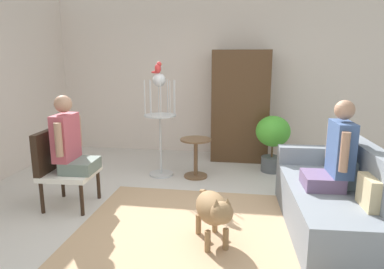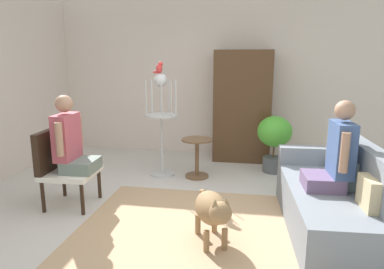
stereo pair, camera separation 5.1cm
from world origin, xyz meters
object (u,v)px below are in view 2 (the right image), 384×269
object	(u,v)px
couch	(334,199)
bird_cage_stand	(161,116)
armchair	(61,163)
armoire_cabinet	(242,106)
dog	(212,209)
potted_plant	(274,137)
person_on_couch	(336,155)
parrot	(159,68)
person_on_armchair	(71,141)
round_end_table	(197,156)

from	to	relation	value
couch	bird_cage_stand	xyz separation A→B (m)	(-2.18, 1.37, 0.58)
couch	armchair	world-z (taller)	armchair
bird_cage_stand	armoire_cabinet	size ratio (longest dim) A/B	0.81
armchair	bird_cage_stand	bearing A→B (deg)	54.23
armchair	bird_cage_stand	distance (m)	1.60
armchair	armoire_cabinet	bearing A→B (deg)	48.75
couch	dog	xyz separation A→B (m)	(-1.20, -0.52, 0.03)
armchair	potted_plant	distance (m)	3.09
armchair	person_on_couch	distance (m)	3.07
parrot	potted_plant	bearing A→B (deg)	14.66
person_on_couch	potted_plant	xyz separation A→B (m)	(-0.47, 1.84, -0.25)
armchair	person_on_armchair	bearing A→B (deg)	2.28
person_on_couch	bird_cage_stand	size ratio (longest dim) A/B	0.58
couch	armoire_cabinet	distance (m)	2.73
parrot	dog	bearing A→B (deg)	-62.14
person_on_couch	armchair	bearing A→B (deg)	177.50
bird_cage_stand	potted_plant	distance (m)	1.76
couch	potted_plant	size ratio (longest dim) A/B	2.14
armchair	bird_cage_stand	xyz separation A→B (m)	(0.91, 1.26, 0.38)
couch	parrot	world-z (taller)	parrot
round_end_table	dog	size ratio (longest dim) A/B	0.76
armchair	person_on_armchair	xyz separation A→B (m)	(0.15, 0.01, 0.27)
bird_cage_stand	potted_plant	bearing A→B (deg)	14.80
couch	round_end_table	distance (m)	2.13
person_on_armchair	dog	world-z (taller)	person_on_armchair
person_on_armchair	armchair	bearing A→B (deg)	-177.72
dog	potted_plant	xyz separation A→B (m)	(0.69, 2.33, 0.21)
armchair	person_on_armchair	world-z (taller)	person_on_armchair
person_on_couch	dog	bearing A→B (deg)	-157.29
parrot	potted_plant	size ratio (longest dim) A/B	0.19
bird_cage_stand	parrot	bearing A→B (deg)	-180.00
person_on_armchair	armoire_cabinet	size ratio (longest dim) A/B	0.48
person_on_armchair	dog	distance (m)	1.90
armchair	armoire_cabinet	world-z (taller)	armoire_cabinet
person_on_armchair	round_end_table	xyz separation A→B (m)	(1.30, 1.25, -0.46)
couch	parrot	xyz separation A→B (m)	(-2.20, 1.37, 1.28)
potted_plant	armoire_cabinet	bearing A→B (deg)	128.75
couch	parrot	bearing A→B (deg)	148.13
couch	dog	distance (m)	1.31
parrot	round_end_table	bearing A→B (deg)	-0.62
bird_cage_stand	armoire_cabinet	distance (m)	1.59
armoire_cabinet	bird_cage_stand	bearing A→B (deg)	-136.65
person_on_couch	bird_cage_stand	xyz separation A→B (m)	(-2.14, 1.40, 0.09)
armchair	person_on_couch	world-z (taller)	person_on_couch
round_end_table	dog	distance (m)	1.93
person_on_armchair	dog	size ratio (longest dim) A/B	1.16
couch	person_on_couch	size ratio (longest dim) A/B	2.12
potted_plant	armoire_cabinet	size ratio (longest dim) A/B	0.47
potted_plant	armoire_cabinet	world-z (taller)	armoire_cabinet
person_on_couch	bird_cage_stand	world-z (taller)	bird_cage_stand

